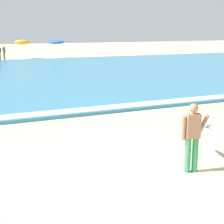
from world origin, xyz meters
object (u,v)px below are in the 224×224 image
at_px(beachgoer_near_row_mid, 4,52).
at_px(beach_umbrella_4, 56,42).
at_px(beach_umbrella_3, 22,42).
at_px(surfer_with_board, 202,131).
at_px(beachgoer_near_row_left, 0,52).

bearing_deg(beachgoer_near_row_mid, beach_umbrella_4, -6.52).
bearing_deg(beach_umbrella_4, beach_umbrella_3, 170.21).
distance_m(beach_umbrella_4, beachgoer_near_row_mid, 6.09).
bearing_deg(beachgoer_near_row_mid, surfer_with_board, -91.40).
xyz_separation_m(beach_umbrella_4, beachgoer_near_row_mid, (-5.96, 0.68, -1.07)).
bearing_deg(surfer_with_board, beachgoer_near_row_left, 89.48).
relative_size(surfer_with_board, beachgoer_near_row_mid, 1.84).
bearing_deg(beach_umbrella_4, beachgoer_near_row_left, 177.95).
distance_m(beach_umbrella_3, beachgoer_near_row_left, 2.92).
xyz_separation_m(surfer_with_board, beachgoer_near_row_left, (0.33, 36.41, -0.19)).
relative_size(beach_umbrella_4, beachgoer_near_row_mid, 1.38).
xyz_separation_m(surfer_with_board, beach_umbrella_4, (6.86, 36.18, 0.88)).
distance_m(beach_umbrella_3, beach_umbrella_4, 3.90).
bearing_deg(beachgoer_near_row_mid, beach_umbrella_3, -0.48).
height_order(beach_umbrella_4, beachgoer_near_row_left, beach_umbrella_4).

